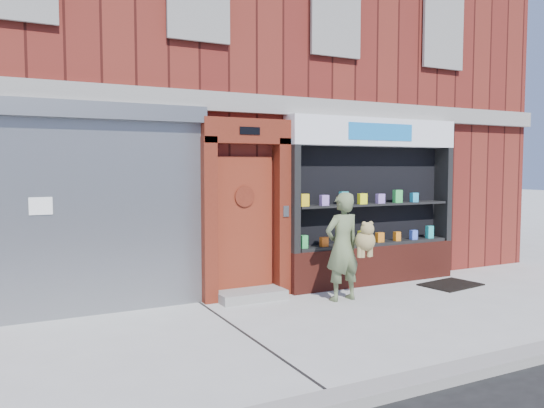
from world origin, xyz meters
TOP-DOWN VIEW (x-y plane):
  - ground at (0.00, 0.00)m, footprint 80.00×80.00m
  - curb at (0.00, -2.15)m, footprint 60.00×0.30m
  - building at (-0.00, 5.99)m, footprint 12.00×8.16m
  - shutter_bay at (-3.00, 1.93)m, footprint 3.10×0.30m
  - red_door_bay at (-0.75, 1.86)m, footprint 1.52×0.58m
  - pharmacy_bay at (1.75, 1.81)m, footprint 3.50×0.41m
  - woman at (0.57, 0.99)m, footprint 0.81×0.55m
  - doormat at (2.89, 1.00)m, footprint 1.11×0.86m

SIDE VIEW (x-z plane):
  - ground at x=0.00m, z-range 0.00..0.00m
  - doormat at x=2.89m, z-range 0.00..0.03m
  - curb at x=0.00m, z-range 0.00..0.12m
  - woman at x=0.57m, z-range 0.01..1.74m
  - pharmacy_bay at x=1.75m, z-range -0.13..2.87m
  - red_door_bay at x=-0.75m, z-range 0.01..2.91m
  - shutter_bay at x=-3.00m, z-range 0.20..3.24m
  - building at x=0.00m, z-range 0.00..8.00m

